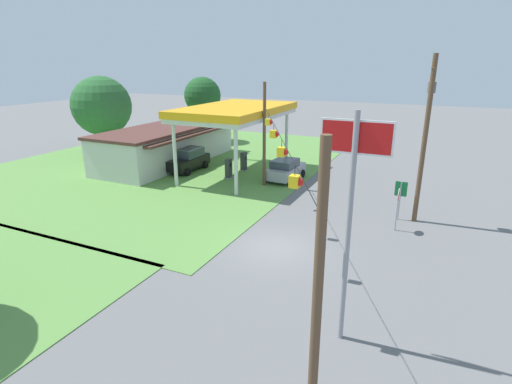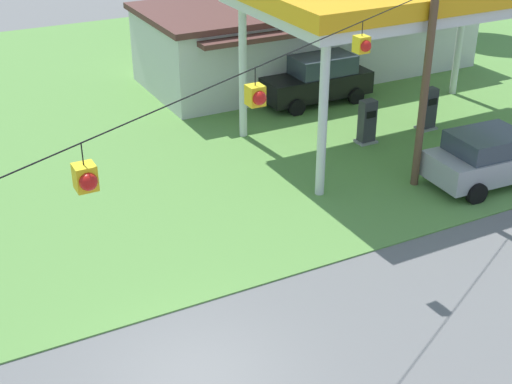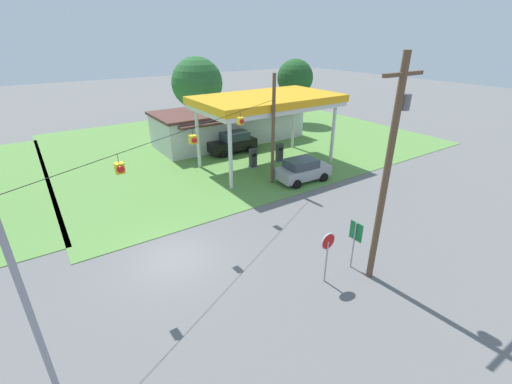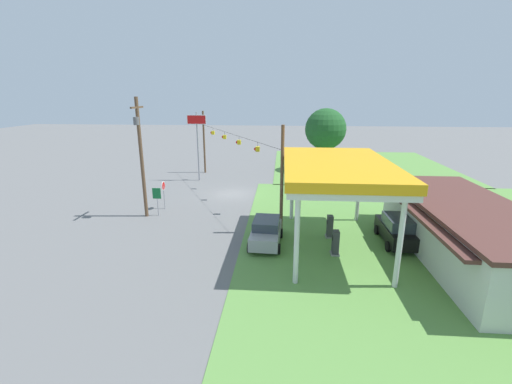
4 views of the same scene
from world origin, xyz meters
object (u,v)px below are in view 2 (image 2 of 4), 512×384
Objects in this scene: gas_station_store at (309,36)px; fuel_pump_far at (428,110)px; fuel_pump_near at (367,123)px; car_at_pumps_front at (490,157)px; car_at_pumps_rear at (317,79)px.

fuel_pump_far is (0.35, -7.88, -0.96)m from gas_station_store.
car_at_pumps_front reaches higher than fuel_pump_near.
fuel_pump_far is at bearing 115.21° from car_at_pumps_rear.
car_at_pumps_rear is (-1.74, -3.44, -0.72)m from gas_station_store.
gas_station_store reaches higher than car_at_pumps_front.
fuel_pump_near is 0.36× the size of car_at_pumps_rear.
car_at_pumps_rear is at bearing 98.61° from car_at_pumps_front.
gas_station_store reaches higher than car_at_pumps_rear.
fuel_pump_far is (2.75, 0.00, 0.00)m from fuel_pump_near.
fuel_pump_near is at bearing 180.00° from fuel_pump_far.
gas_station_store reaches higher than fuel_pump_far.
car_at_pumps_rear is at bearing -116.80° from gas_station_store.
fuel_pump_far is at bearing 77.51° from car_at_pumps_front.
car_at_pumps_front is at bearing 95.49° from car_at_pumps_rear.
gas_station_store is 7.95m from fuel_pump_far.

